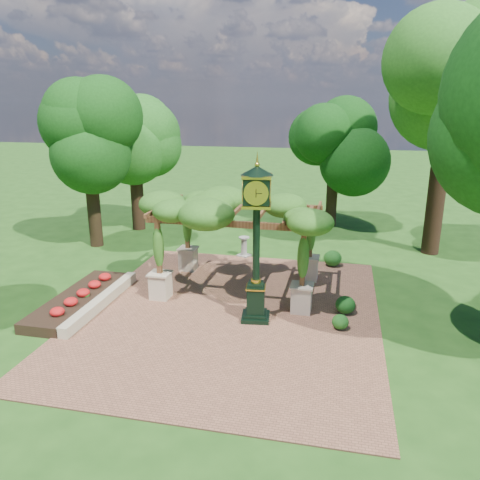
# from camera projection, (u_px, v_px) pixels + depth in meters

# --- Properties ---
(ground) EXTENTS (120.00, 120.00, 0.00)m
(ground) POSITION_uv_depth(u_px,v_px,m) (224.00, 326.00, 15.26)
(ground) COLOR #1E4714
(ground) RESTS_ON ground
(brick_plaza) EXTENTS (10.00, 12.00, 0.04)m
(brick_plaza) POSITION_uv_depth(u_px,v_px,m) (231.00, 312.00, 16.19)
(brick_plaza) COLOR brown
(brick_plaza) RESTS_ON ground
(border_wall) EXTENTS (0.35, 5.00, 0.40)m
(border_wall) POSITION_uv_depth(u_px,v_px,m) (102.00, 302.00, 16.61)
(border_wall) COLOR #C6B793
(border_wall) RESTS_ON ground
(flower_bed) EXTENTS (1.50, 5.00, 0.36)m
(flower_bed) POSITION_uv_depth(u_px,v_px,m) (79.00, 300.00, 16.80)
(flower_bed) COLOR red
(flower_bed) RESTS_ON ground
(pedestal_clock) EXTENTS (1.15, 1.15, 5.23)m
(pedestal_clock) POSITION_uv_depth(u_px,v_px,m) (256.00, 230.00, 14.79)
(pedestal_clock) COLOR black
(pedestal_clock) RESTS_ON brick_plaza
(pergola) EXTENTS (6.06, 3.85, 3.79)m
(pergola) POSITION_uv_depth(u_px,v_px,m) (238.00, 211.00, 17.37)
(pergola) COLOR beige
(pergola) RESTS_ON brick_plaza
(sundial) EXTENTS (0.68, 0.68, 0.96)m
(sundial) POSITION_uv_depth(u_px,v_px,m) (244.00, 248.00, 21.95)
(sundial) COLOR gray
(sundial) RESTS_ON ground
(shrub_front) EXTENTS (0.66, 0.66, 0.48)m
(shrub_front) POSITION_uv_depth(u_px,v_px,m) (340.00, 322.00, 14.92)
(shrub_front) COLOR #1F5A19
(shrub_front) RESTS_ON brick_plaza
(shrub_mid) EXTENTS (0.69, 0.69, 0.61)m
(shrub_mid) POSITION_uv_depth(u_px,v_px,m) (345.00, 305.00, 16.01)
(shrub_mid) COLOR #154814
(shrub_mid) RESTS_ON brick_plaza
(shrub_back) EXTENTS (0.96, 0.96, 0.70)m
(shrub_back) POSITION_uv_depth(u_px,v_px,m) (333.00, 258.00, 20.61)
(shrub_back) COLOR #1E5919
(shrub_back) RESTS_ON brick_plaza
(tree_west_near) EXTENTS (3.44, 3.44, 8.29)m
(tree_west_near) POSITION_uv_depth(u_px,v_px,m) (87.00, 131.00, 22.13)
(tree_west_near) COLOR #302113
(tree_west_near) RESTS_ON ground
(tree_west_far) EXTENTS (4.15, 4.15, 7.58)m
(tree_west_far) POSITION_uv_depth(u_px,v_px,m) (133.00, 137.00, 25.36)
(tree_west_far) COLOR #321F13
(tree_west_far) RESTS_ON ground
(tree_north) EXTENTS (3.86, 3.86, 6.62)m
(tree_north) POSITION_uv_depth(u_px,v_px,m) (335.00, 147.00, 26.38)
(tree_north) COLOR #2F2113
(tree_north) RESTS_ON ground
(tree_east_far) EXTENTS (5.00, 5.00, 10.63)m
(tree_east_far) POSITION_uv_depth(u_px,v_px,m) (449.00, 95.00, 20.52)
(tree_east_far) COLOR #301D12
(tree_east_far) RESTS_ON ground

